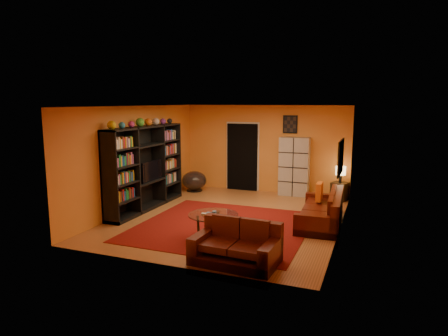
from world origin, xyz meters
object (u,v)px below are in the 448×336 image
at_px(entertainment_unit, 146,168).
at_px(bowl_chair, 194,181).
at_px(tv, 149,171).
at_px(side_table, 340,191).
at_px(storage_cabinet, 294,167).
at_px(loveseat, 237,245).
at_px(coffee_table, 213,217).
at_px(table_lamp, 341,171).
at_px(sofa, 324,211).

xyz_separation_m(entertainment_unit, bowl_chair, (0.27, 2.25, -0.73)).
bearing_deg(tv, side_table, -59.80).
distance_m(entertainment_unit, side_table, 5.31).
distance_m(tv, storage_cabinet, 4.19).
relative_size(tv, storage_cabinet, 0.52).
height_order(loveseat, bowl_chair, loveseat).
relative_size(entertainment_unit, bowl_chair, 4.01).
distance_m(coffee_table, bowl_chair, 4.37).
bearing_deg(table_lamp, bowl_chair, -174.52).
height_order(entertainment_unit, sofa, entertainment_unit).
bearing_deg(sofa, coffee_table, -139.59).
xyz_separation_m(tv, bowl_chair, (0.23, 2.20, -0.65)).
distance_m(storage_cabinet, side_table, 1.45).
bearing_deg(sofa, bowl_chair, 151.89).
relative_size(sofa, side_table, 4.44).
bearing_deg(storage_cabinet, loveseat, -89.65).
relative_size(storage_cabinet, side_table, 3.38).
height_order(loveseat, table_lamp, table_lamp).
bearing_deg(tv, coffee_table, -122.78).
relative_size(sofa, bowl_chair, 2.97).
xyz_separation_m(loveseat, storage_cabinet, (-0.09, 5.22, 0.56)).
bearing_deg(tv, storage_cabinet, -49.00).
bearing_deg(storage_cabinet, entertainment_unit, -139.58).
distance_m(loveseat, coffee_table, 1.23).
bearing_deg(loveseat, bowl_chair, 35.95).
distance_m(sofa, storage_cabinet, 2.83).
height_order(loveseat, side_table, loveseat).
relative_size(bowl_chair, side_table, 1.50).
bearing_deg(side_table, sofa, -92.74).
height_order(sofa, loveseat, same).
bearing_deg(sofa, side_table, 84.44).
distance_m(sofa, coffee_table, 2.65).
height_order(storage_cabinet, bowl_chair, storage_cabinet).
xyz_separation_m(entertainment_unit, side_table, (4.53, 2.66, -0.80)).
height_order(bowl_chair, table_lamp, table_lamp).
relative_size(sofa, storage_cabinet, 1.31).
height_order(storage_cabinet, side_table, storage_cabinet).
xyz_separation_m(loveseat, bowl_chair, (-3.03, 4.67, 0.04)).
relative_size(entertainment_unit, storage_cabinet, 1.77).
bearing_deg(side_table, table_lamp, 0.00).
bearing_deg(entertainment_unit, coffee_table, -31.40).
bearing_deg(side_table, loveseat, -103.53).
height_order(sofa, storage_cabinet, storage_cabinet).
xyz_separation_m(tv, table_lamp, (4.47, 2.61, -0.15)).
distance_m(entertainment_unit, sofa, 4.49).
distance_m(sofa, side_table, 2.37).
height_order(tv, storage_cabinet, storage_cabinet).
relative_size(loveseat, bowl_chair, 1.96).
bearing_deg(loveseat, table_lamp, -10.55).
height_order(sofa, bowl_chair, sofa).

